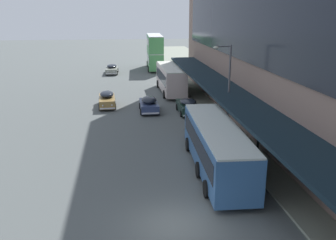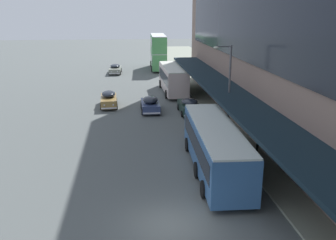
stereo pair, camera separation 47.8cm
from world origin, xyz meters
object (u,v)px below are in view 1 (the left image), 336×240
(sedan_second_near, at_px, (188,106))
(sedan_second_mid, at_px, (112,69))
(sedan_lead_near, at_px, (107,99))
(street_lamp, at_px, (227,84))
(transit_bus_kerbside_front, at_px, (155,51))
(transit_bus_kerbside_far, at_px, (171,78))
(transit_bus_kerbside_rear, at_px, (217,145))
(pedestrian_at_kerb, at_px, (258,138))
(sedan_trailing_near, at_px, (149,104))

(sedan_second_near, relative_size, sedan_second_mid, 0.89)
(sedan_lead_near, distance_m, street_lamp, 15.45)
(transit_bus_kerbside_front, height_order, transit_bus_kerbside_far, transit_bus_kerbside_front)
(transit_bus_kerbside_rear, height_order, pedestrian_at_kerb, transit_bus_kerbside_rear)
(transit_bus_kerbside_front, height_order, sedan_second_near, transit_bus_kerbside_front)
(transit_bus_kerbside_front, xyz_separation_m, transit_bus_kerbside_far, (0.15, -19.66, -1.29))
(pedestrian_at_kerb, bearing_deg, transit_bus_kerbside_rear, -144.43)
(sedan_trailing_near, distance_m, pedestrian_at_kerb, 14.39)
(transit_bus_kerbside_front, height_order, transit_bus_kerbside_rear, transit_bus_kerbside_front)
(sedan_second_near, bearing_deg, sedan_trailing_near, 163.94)
(sedan_second_mid, xyz_separation_m, pedestrian_at_kerb, (11.20, -37.34, 0.44))
(transit_bus_kerbside_rear, bearing_deg, transit_bus_kerbside_front, 89.83)
(transit_bus_kerbside_front, relative_size, street_lamp, 1.38)
(pedestrian_at_kerb, bearing_deg, transit_bus_kerbside_far, 99.45)
(sedan_second_near, height_order, pedestrian_at_kerb, pedestrian_at_kerb)
(transit_bus_kerbside_far, xyz_separation_m, sedan_second_mid, (-7.63, 15.91, -1.18))
(transit_bus_kerbside_rear, xyz_separation_m, transit_bus_kerbside_far, (0.29, 24.18, 0.13))
(transit_bus_kerbside_far, relative_size, sedan_second_near, 2.30)
(sedan_trailing_near, xyz_separation_m, sedan_second_mid, (-4.18, 24.78, -0.05))
(transit_bus_kerbside_front, bearing_deg, sedan_trailing_near, -96.60)
(transit_bus_kerbside_rear, xyz_separation_m, sedan_trailing_near, (-3.17, 15.31, -1.00))
(sedan_second_near, distance_m, sedan_second_mid, 27.11)
(sedan_second_near, relative_size, sedan_trailing_near, 1.04)
(transit_bus_kerbside_rear, xyz_separation_m, pedestrian_at_kerb, (3.85, 2.76, -0.62))
(transit_bus_kerbside_far, xyz_separation_m, sedan_second_near, (0.41, -9.98, -1.16))
(sedan_second_mid, bearing_deg, sedan_second_near, -72.74)
(transit_bus_kerbside_front, distance_m, street_lamp, 37.13)
(transit_bus_kerbside_front, relative_size, transit_bus_kerbside_far, 0.99)
(transit_bus_kerbside_front, relative_size, transit_bus_kerbside_rear, 0.90)
(sedan_lead_near, bearing_deg, street_lamp, -48.07)
(sedan_lead_near, height_order, sedan_second_near, sedan_lead_near)
(street_lamp, bearing_deg, transit_bus_kerbside_rear, -110.36)
(transit_bus_kerbside_far, distance_m, sedan_lead_near, 10.02)
(sedan_trailing_near, bearing_deg, street_lamp, -56.19)
(transit_bus_kerbside_front, xyz_separation_m, sedan_trailing_near, (-3.30, -28.53, -2.41))
(transit_bus_kerbside_far, xyz_separation_m, sedan_trailing_near, (-3.45, -8.87, -1.13))
(transit_bus_kerbside_rear, bearing_deg, sedan_second_near, 87.18)
(transit_bus_kerbside_rear, height_order, sedan_second_near, transit_bus_kerbside_rear)
(sedan_trailing_near, height_order, sedan_second_mid, sedan_trailing_near)
(sedan_lead_near, bearing_deg, transit_bus_kerbside_front, 73.51)
(sedan_trailing_near, bearing_deg, transit_bus_kerbside_front, 83.40)
(transit_bus_kerbside_rear, relative_size, sedan_second_mid, 2.26)
(sedan_lead_near, relative_size, sedan_trailing_near, 1.08)
(transit_bus_kerbside_rear, height_order, sedan_second_mid, transit_bus_kerbside_rear)
(sedan_second_near, distance_m, pedestrian_at_kerb, 11.88)
(transit_bus_kerbside_far, distance_m, sedan_second_near, 10.05)
(transit_bus_kerbside_front, distance_m, sedan_trailing_near, 28.82)
(sedan_trailing_near, distance_m, sedan_second_mid, 25.13)
(sedan_lead_near, relative_size, street_lamp, 0.62)
(transit_bus_kerbside_far, xyz_separation_m, street_lamp, (2.24, -17.37, 2.47))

